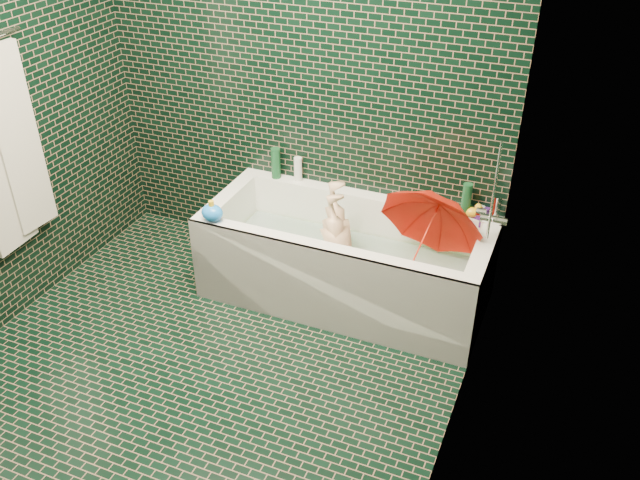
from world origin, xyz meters
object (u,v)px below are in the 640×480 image
at_px(umbrella, 424,237).
at_px(bath_toy, 212,213).
at_px(bathtub, 345,268).
at_px(child, 342,254).
at_px(rubber_duck, 473,211).

bearing_deg(umbrella, bath_toy, -145.44).
bearing_deg(bathtub, bath_toy, -156.76).
height_order(child, umbrella, umbrella).
bearing_deg(umbrella, child, -159.22).
height_order(child, rubber_duck, rubber_duck).
relative_size(rubber_duck, bath_toy, 0.71).
relative_size(child, rubber_duck, 7.94).
height_order(bathtub, child, bathtub).
bearing_deg(child, umbrella, 76.53).
xyz_separation_m(bathtub, umbrella, (0.47, 0.00, 0.34)).
distance_m(umbrella, bath_toy, 1.22).
bearing_deg(bath_toy, child, 6.97).
bearing_deg(rubber_duck, bath_toy, -172.78).
relative_size(bathtub, umbrella, 2.94).
height_order(child, bath_toy, bath_toy).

